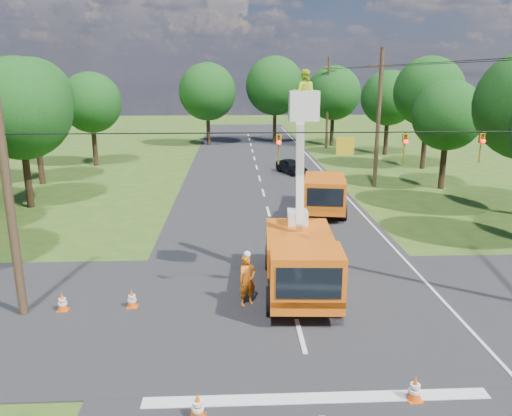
{
  "coord_description": "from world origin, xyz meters",
  "views": [
    {
      "loc": [
        -2.09,
        -14.28,
        8.14
      ],
      "look_at": [
        -1.15,
        6.33,
        2.6
      ],
      "focal_mm": 35.0,
      "sensor_mm": 36.0,
      "label": 1
    }
  ],
  "objects_px": {
    "tree_far_a": "(207,92)",
    "pole_right_mid": "(378,117)",
    "ground_worker": "(247,280)",
    "tree_left_f": "(91,103)",
    "traffic_cone_0": "(198,406)",
    "traffic_cone_2": "(335,248)",
    "traffic_cone_6": "(316,202)",
    "traffic_cone_5": "(62,302)",
    "distant_car": "(291,166)",
    "traffic_cone_1": "(415,389)",
    "tree_left_e": "(33,98)",
    "tree_right_e": "(389,98)",
    "traffic_cone_3": "(300,225)",
    "tree_left_d": "(19,109)",
    "tree_far_b": "(275,86)",
    "bucket_truck": "(301,249)",
    "tree_far_c": "(333,93)",
    "tree_right_c": "(448,115)",
    "second_truck": "(325,192)",
    "tree_right_d": "(429,92)",
    "pole_right_far": "(328,103)",
    "traffic_cone_4": "(132,298)"
  },
  "relations": [
    {
      "from": "traffic_cone_6",
      "to": "tree_left_f",
      "type": "distance_m",
      "value": 24.69
    },
    {
      "from": "traffic_cone_0",
      "to": "traffic_cone_6",
      "type": "height_order",
      "value": "same"
    },
    {
      "from": "traffic_cone_2",
      "to": "tree_left_e",
      "type": "bearing_deg",
      "value": 139.21
    },
    {
      "from": "distant_car",
      "to": "tree_far_b",
      "type": "relative_size",
      "value": 0.35
    },
    {
      "from": "second_truck",
      "to": "traffic_cone_5",
      "type": "height_order",
      "value": "second_truck"
    },
    {
      "from": "traffic_cone_1",
      "to": "tree_left_d",
      "type": "bearing_deg",
      "value": 130.68
    },
    {
      "from": "tree_right_e",
      "to": "tree_far_a",
      "type": "distance_m",
      "value": 20.43
    },
    {
      "from": "ground_worker",
      "to": "traffic_cone_5",
      "type": "bearing_deg",
      "value": 149.75
    },
    {
      "from": "tree_far_b",
      "to": "tree_far_c",
      "type": "height_order",
      "value": "tree_far_b"
    },
    {
      "from": "tree_left_d",
      "to": "tree_far_b",
      "type": "xyz_separation_m",
      "value": [
        18.0,
        30.0,
        0.68
      ]
    },
    {
      "from": "tree_right_d",
      "to": "tree_right_e",
      "type": "height_order",
      "value": "tree_right_d"
    },
    {
      "from": "traffic_cone_0",
      "to": "tree_right_c",
      "type": "xyz_separation_m",
      "value": [
        16.22,
        24.8,
        4.95
      ]
    },
    {
      "from": "tree_right_e",
      "to": "traffic_cone_3",
      "type": "bearing_deg",
      "value": -115.48
    },
    {
      "from": "ground_worker",
      "to": "traffic_cone_5",
      "type": "distance_m",
      "value": 6.6
    },
    {
      "from": "traffic_cone_0",
      "to": "traffic_cone_6",
      "type": "bearing_deg",
      "value": 72.72
    },
    {
      "from": "traffic_cone_4",
      "to": "traffic_cone_3",
      "type": "bearing_deg",
      "value": 50.25
    },
    {
      "from": "pole_right_mid",
      "to": "bucket_truck",
      "type": "bearing_deg",
      "value": -113.47
    },
    {
      "from": "traffic_cone_0",
      "to": "traffic_cone_4",
      "type": "bearing_deg",
      "value": 114.25
    },
    {
      "from": "traffic_cone_6",
      "to": "traffic_cone_5",
      "type": "bearing_deg",
      "value": -129.61
    },
    {
      "from": "traffic_cone_0",
      "to": "traffic_cone_2",
      "type": "height_order",
      "value": "same"
    },
    {
      "from": "traffic_cone_4",
      "to": "tree_far_a",
      "type": "bearing_deg",
      "value": 88.93
    },
    {
      "from": "traffic_cone_1",
      "to": "tree_left_e",
      "type": "bearing_deg",
      "value": 125.19
    },
    {
      "from": "traffic_cone_5",
      "to": "tree_left_f",
      "type": "relative_size",
      "value": 0.08
    },
    {
      "from": "second_truck",
      "to": "tree_right_d",
      "type": "relative_size",
      "value": 0.68
    },
    {
      "from": "distant_car",
      "to": "tree_far_c",
      "type": "xyz_separation_m",
      "value": [
        6.69,
        16.81,
        5.44
      ]
    },
    {
      "from": "bucket_truck",
      "to": "tree_far_a",
      "type": "xyz_separation_m",
      "value": [
        -5.44,
        41.56,
        4.45
      ]
    },
    {
      "from": "pole_right_far",
      "to": "traffic_cone_6",
      "type": "bearing_deg",
      "value": -101.7
    },
    {
      "from": "distant_car",
      "to": "tree_left_d",
      "type": "relative_size",
      "value": 0.39
    },
    {
      "from": "traffic_cone_0",
      "to": "tree_far_a",
      "type": "height_order",
      "value": "tree_far_a"
    },
    {
      "from": "traffic_cone_5",
      "to": "distant_car",
      "type": "bearing_deg",
      "value": 66.22
    },
    {
      "from": "pole_right_mid",
      "to": "traffic_cone_5",
      "type": "bearing_deg",
      "value": -130.15
    },
    {
      "from": "tree_far_a",
      "to": "traffic_cone_5",
      "type": "bearing_deg",
      "value": -94.28
    },
    {
      "from": "traffic_cone_3",
      "to": "pole_right_far",
      "type": "distance_m",
      "value": 32.12
    },
    {
      "from": "traffic_cone_0",
      "to": "tree_left_d",
      "type": "bearing_deg",
      "value": 119.93
    },
    {
      "from": "pole_right_far",
      "to": "tree_far_a",
      "type": "distance_m",
      "value": 13.87
    },
    {
      "from": "traffic_cone_5",
      "to": "traffic_cone_2",
      "type": "bearing_deg",
      "value": 25.39
    },
    {
      "from": "traffic_cone_1",
      "to": "tree_right_e",
      "type": "distance_m",
      "value": 42.26
    },
    {
      "from": "tree_right_c",
      "to": "traffic_cone_2",
      "type": "bearing_deg",
      "value": -127.85
    },
    {
      "from": "traffic_cone_6",
      "to": "tree_far_b",
      "type": "relative_size",
      "value": 0.07
    },
    {
      "from": "tree_far_a",
      "to": "pole_right_mid",
      "type": "bearing_deg",
      "value": -59.59
    },
    {
      "from": "traffic_cone_3",
      "to": "tree_far_b",
      "type": "distance_m",
      "value": 36.58
    },
    {
      "from": "traffic_cone_2",
      "to": "traffic_cone_3",
      "type": "bearing_deg",
      "value": 106.9
    },
    {
      "from": "distant_car",
      "to": "tree_right_e",
      "type": "xyz_separation_m",
      "value": [
        10.99,
        9.81,
        5.19
      ]
    },
    {
      "from": "tree_far_a",
      "to": "pole_right_far",
      "type": "bearing_deg",
      "value": -12.53
    },
    {
      "from": "ground_worker",
      "to": "tree_left_f",
      "type": "distance_m",
      "value": 32.75
    },
    {
      "from": "second_truck",
      "to": "tree_far_c",
      "type": "relative_size",
      "value": 0.72
    },
    {
      "from": "traffic_cone_3",
      "to": "pole_right_far",
      "type": "relative_size",
      "value": 0.07
    },
    {
      "from": "traffic_cone_5",
      "to": "tree_far_c",
      "type": "xyz_separation_m",
      "value": [
        17.71,
        41.81,
        5.7
      ]
    },
    {
      "from": "traffic_cone_0",
      "to": "distant_car",
      "type": "bearing_deg",
      "value": 79.34
    },
    {
      "from": "pole_right_mid",
      "to": "pole_right_far",
      "type": "bearing_deg",
      "value": 90.0
    }
  ]
}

